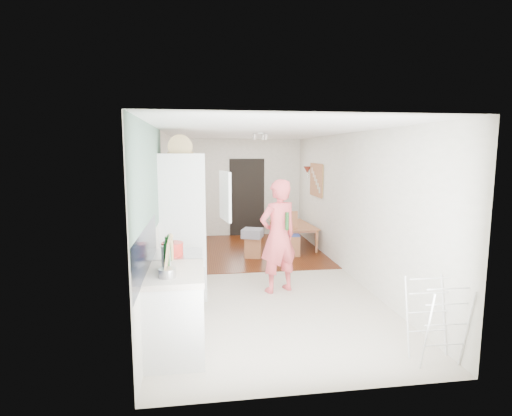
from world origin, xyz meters
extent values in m
cube|color=beige|center=(0.00, 0.00, 0.00)|extent=(3.20, 7.00, 0.01)
cube|color=#552709|center=(0.00, 1.85, 0.01)|extent=(3.20, 3.30, 0.01)
cube|color=slate|center=(-1.59, -2.00, 1.85)|extent=(0.02, 3.00, 1.30)
cube|color=black|center=(-1.59, -2.55, 1.15)|extent=(0.02, 1.90, 0.50)
cube|color=black|center=(0.20, 3.48, 1.00)|extent=(0.90, 0.04, 2.00)
cube|color=white|center=(-1.30, -2.55, 0.43)|extent=(0.60, 0.90, 0.86)
cube|color=silver|center=(-1.30, -2.55, 0.89)|extent=(0.62, 0.92, 0.06)
cube|color=white|center=(-1.30, -1.80, 0.44)|extent=(0.60, 0.60, 0.88)
cube|color=#B7B7BA|center=(-1.30, -1.80, 0.90)|extent=(0.60, 0.60, 0.04)
cube|color=white|center=(-1.27, -0.78, 1.07)|extent=(0.66, 0.66, 2.15)
cube|color=white|center=(-0.66, -1.08, 1.55)|extent=(0.14, 0.56, 0.70)
cube|color=white|center=(-0.96, -0.78, 1.55)|extent=(0.02, 0.52, 0.66)
cube|color=tan|center=(1.58, 1.90, 1.55)|extent=(0.03, 0.90, 0.70)
cube|color=#A66244|center=(1.57, 1.90, 1.55)|extent=(0.00, 0.94, 0.74)
cone|color=maroon|center=(1.54, 2.55, 1.75)|extent=(0.18, 0.18, 0.16)
imported|color=#DC4E53|center=(0.17, -0.80, 1.04)|extent=(0.89, 0.74, 2.08)
imported|color=#A66244|center=(1.11, 2.07, 0.22)|extent=(0.77, 1.31, 0.45)
cube|color=gray|center=(0.04, 1.20, 0.52)|extent=(0.51, 0.51, 0.18)
cylinder|color=red|center=(-1.36, -1.89, 1.00)|extent=(0.31, 0.31, 0.16)
cylinder|color=#B7B7BA|center=(-1.36, -2.76, 0.96)|extent=(0.19, 0.19, 0.09)
cylinder|color=#164319|center=(0.28, -0.92, 1.14)|extent=(0.06, 0.06, 0.27)
cylinder|color=#164319|center=(-1.39, -2.44, 1.06)|extent=(0.07, 0.07, 0.28)
cylinder|color=#164319|center=(-1.39, -2.15, 1.04)|extent=(0.07, 0.07, 0.25)
cylinder|color=beige|center=(-1.40, -2.40, 1.04)|extent=(0.11, 0.11, 0.24)
cylinder|color=tan|center=(-1.41, -2.05, 1.03)|extent=(0.06, 0.06, 0.22)
cylinder|color=tan|center=(-1.37, -2.10, 1.04)|extent=(0.08, 0.08, 0.24)
camera|label=1|loc=(-1.02, -6.74, 2.17)|focal=28.00mm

